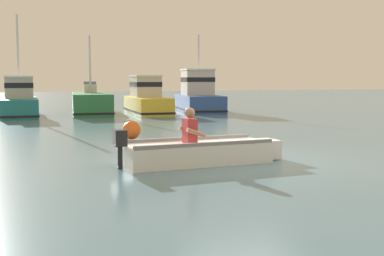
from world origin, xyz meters
name	(u,v)px	position (x,y,z in m)	size (l,w,h in m)	color
ground_plane	(244,160)	(0.00, 0.00, 0.00)	(120.00, 120.00, 0.00)	slate
rowboat_with_person	(199,152)	(-1.08, -0.09, 0.25)	(3.72, 1.33, 1.19)	white
moored_boat_teal	(20,101)	(-4.76, 15.31, 0.72)	(1.64, 4.89, 4.79)	#1E727A
moored_boat_green	(91,104)	(-1.31, 16.01, 0.51)	(2.35, 6.15, 3.99)	#287042
moored_boat_yellow	(147,99)	(1.49, 15.45, 0.73)	(1.81, 5.09, 1.97)	gold
moored_boat_blue	(198,96)	(4.48, 15.85, 0.85)	(2.59, 5.09, 4.15)	#2D519E
mooring_buoy	(131,130)	(-1.58, 4.54, 0.27)	(0.55, 0.55, 0.55)	#E55919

